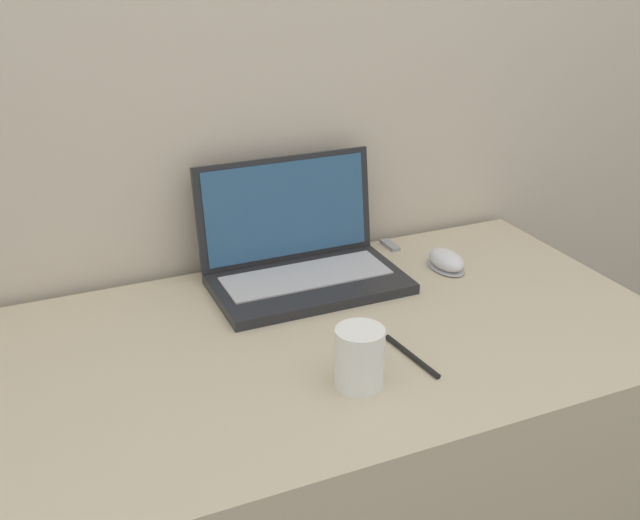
# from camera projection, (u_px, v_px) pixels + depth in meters

# --- Properties ---
(wall_back) EXTENTS (7.00, 0.04, 2.50)m
(wall_back) POSITION_uv_depth(u_px,v_px,m) (251.00, 14.00, 1.40)
(wall_back) COLOR beige
(wall_back) RESTS_ON ground_plane
(desk) EXTENTS (1.19, 0.67, 0.76)m
(desk) POSITION_uv_depth(u_px,v_px,m) (330.00, 504.00, 1.45)
(desk) COLOR beige
(desk) RESTS_ON ground_plane
(laptop) EXTENTS (0.37, 0.25, 0.23)m
(laptop) POSITION_uv_depth(u_px,v_px,m) (300.00, 255.00, 1.47)
(laptop) COLOR #232326
(laptop) RESTS_ON desk
(drink_cup) EXTENTS (0.08, 0.08, 0.10)m
(drink_cup) POSITION_uv_depth(u_px,v_px,m) (359.00, 356.00, 1.13)
(drink_cup) COLOR white
(drink_cup) RESTS_ON desk
(computer_mouse) EXTENTS (0.06, 0.10, 0.04)m
(computer_mouse) POSITION_uv_depth(u_px,v_px,m) (446.00, 261.00, 1.53)
(computer_mouse) COLOR #B2B2B7
(computer_mouse) RESTS_ON desk
(usb_stick) EXTENTS (0.02, 0.06, 0.01)m
(usb_stick) POSITION_uv_depth(u_px,v_px,m) (390.00, 245.00, 1.64)
(usb_stick) COLOR #99999E
(usb_stick) RESTS_ON desk
(pen) EXTENTS (0.02, 0.14, 0.01)m
(pen) POSITION_uv_depth(u_px,v_px,m) (412.00, 356.00, 1.22)
(pen) COLOR black
(pen) RESTS_ON desk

